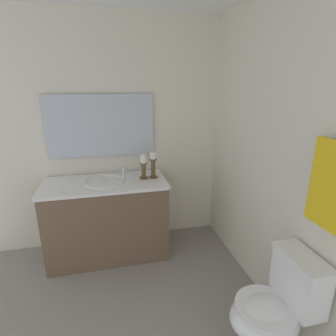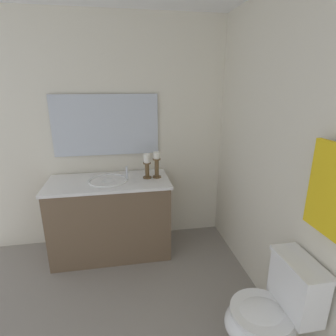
% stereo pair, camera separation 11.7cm
% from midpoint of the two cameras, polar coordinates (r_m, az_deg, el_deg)
% --- Properties ---
extents(wall_back, '(2.74, 0.04, 2.45)m').
position_cam_midpoint_polar(wall_back, '(2.05, 23.63, 0.66)').
color(wall_back, silver).
rests_on(wall_back, ground).
extents(wall_left, '(0.04, 2.67, 2.45)m').
position_cam_midpoint_polar(wall_left, '(2.98, -15.59, 6.43)').
color(wall_left, silver).
rests_on(wall_left, ground).
extents(vanity_cabinet, '(0.58, 1.23, 0.83)m').
position_cam_midpoint_polar(vanity_cabinet, '(2.94, -13.88, -10.45)').
color(vanity_cabinet, brown).
rests_on(vanity_cabinet, ground).
extents(sink_basin, '(0.40, 0.40, 0.24)m').
position_cam_midpoint_polar(sink_basin, '(2.78, -14.42, -3.62)').
color(sink_basin, white).
rests_on(sink_basin, vanity_cabinet).
extents(mirror, '(0.02, 1.10, 0.64)m').
position_cam_midpoint_polar(mirror, '(2.91, -15.24, 8.63)').
color(mirror, silver).
extents(candle_holder_tall, '(0.09, 0.09, 0.27)m').
position_cam_midpoint_polar(candle_holder_tall, '(2.76, -4.38, 0.74)').
color(candle_holder_tall, brown).
rests_on(candle_holder_tall, vanity_cabinet).
extents(candle_holder_short, '(0.09, 0.09, 0.26)m').
position_cam_midpoint_polar(candle_holder_short, '(2.75, -6.44, 0.49)').
color(candle_holder_short, brown).
rests_on(candle_holder_short, vanity_cabinet).
extents(toilet, '(0.39, 0.54, 0.75)m').
position_cam_midpoint_polar(toilet, '(2.06, 20.01, -26.58)').
color(toilet, white).
rests_on(toilet, ground).
extents(towel_near_vanity, '(0.28, 0.03, 0.51)m').
position_cam_midpoint_polar(towel_near_vanity, '(1.70, 29.69, -3.36)').
color(towel_near_vanity, yellow).
rests_on(towel_near_vanity, towel_bar).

